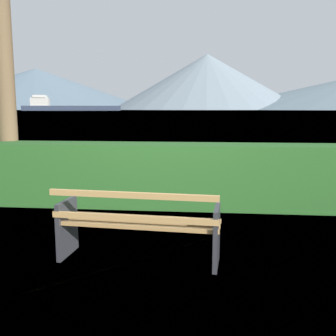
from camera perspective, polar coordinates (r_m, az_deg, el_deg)
ground_plane at (r=4.66m, az=-4.17°, el=-13.23°), size 1400.00×1400.00×0.00m
water_surface at (r=311.62m, az=5.64°, el=8.41°), size 620.00×620.00×0.00m
park_bench at (r=4.46m, az=-4.43°, el=-8.39°), size 1.90×0.72×0.87m
hedge_row at (r=6.95m, az=-0.63°, el=-1.03°), size 10.98×0.81×1.12m
cargo_ship_large at (r=310.05m, az=-14.99°, el=8.76°), size 73.96×26.52×11.66m
distant_hills at (r=571.92m, az=4.49°, el=11.56°), size 883.04×435.36×74.21m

